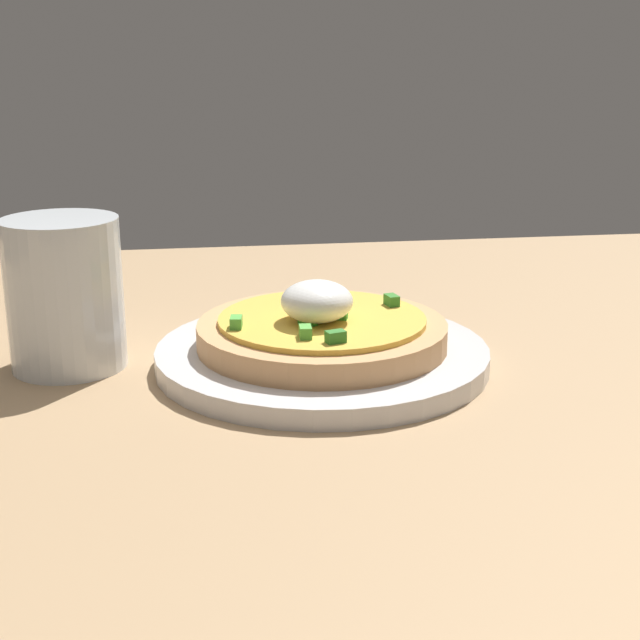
# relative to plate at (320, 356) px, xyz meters

# --- Properties ---
(dining_table) EXTENTS (1.14, 0.88, 0.03)m
(dining_table) POSITION_rel_plate_xyz_m (-0.00, 0.03, -0.02)
(dining_table) COLOR tan
(dining_table) RESTS_ON ground
(plate) EXTENTS (0.24, 0.24, 0.01)m
(plate) POSITION_rel_plate_xyz_m (0.00, 0.00, 0.00)
(plate) COLOR silver
(plate) RESTS_ON dining_table
(pizza) EXTENTS (0.18, 0.18, 0.05)m
(pizza) POSITION_rel_plate_xyz_m (0.00, 0.00, 0.02)
(pizza) COLOR tan
(pizza) RESTS_ON plate
(cup_far) EXTENTS (0.08, 0.08, 0.11)m
(cup_far) POSITION_rel_plate_xyz_m (0.18, -0.03, 0.05)
(cup_far) COLOR silver
(cup_far) RESTS_ON dining_table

